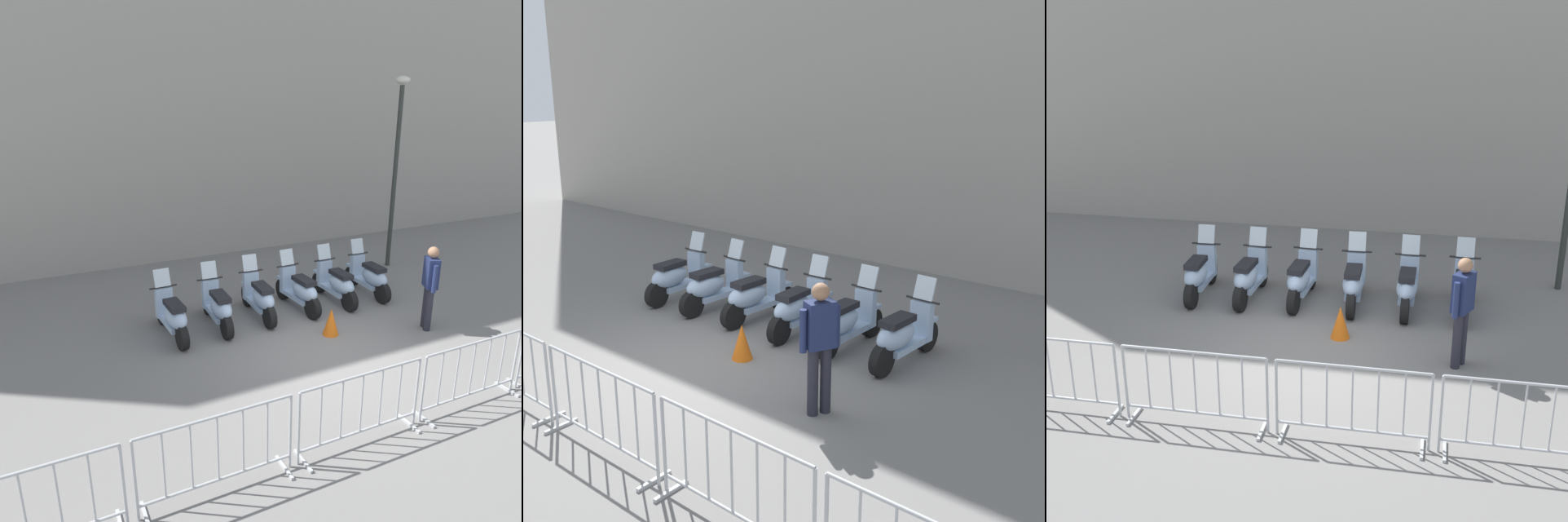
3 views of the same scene
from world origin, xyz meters
TOP-DOWN VIEW (x-y plane):
  - ground_plane at (0.00, 0.00)m, footprint 120.00×120.00m
  - motorcycle_0 at (-2.48, 1.82)m, footprint 0.56×1.73m
  - motorcycle_1 at (-1.53, 1.90)m, footprint 0.56×1.72m
  - motorcycle_2 at (-0.57, 2.01)m, footprint 0.56×1.72m
  - motorcycle_3 at (0.40, 2.05)m, footprint 0.56×1.73m
  - motorcycle_4 at (1.36, 2.08)m, footprint 0.56×1.72m
  - motorcycle_5 at (2.32, 2.16)m, footprint 0.56×1.72m
  - barrier_segment_3 at (1.10, -2.15)m, footprint 1.94×0.51m
  - barrier_segment_4 at (3.12, -2.07)m, footprint 1.94×0.51m
  - officer_near_row_end at (2.33, 0.19)m, footprint 0.35×0.51m
  - traffic_cone at (0.41, 0.71)m, footprint 0.32×0.32m

SIDE VIEW (x-z plane):
  - ground_plane at x=0.00m, z-range 0.00..0.00m
  - traffic_cone at x=0.41m, z-range 0.00..0.55m
  - motorcycle_0 at x=-2.48m, z-range -0.16..1.07m
  - motorcycle_1 at x=-1.53m, z-range -0.16..1.07m
  - motorcycle_2 at x=-0.57m, z-range -0.16..1.07m
  - motorcycle_3 at x=0.40m, z-range -0.16..1.07m
  - motorcycle_4 at x=1.36m, z-range -0.16..1.07m
  - motorcycle_5 at x=2.32m, z-range -0.16..1.07m
  - barrier_segment_3 at x=1.10m, z-range -0.01..1.06m
  - barrier_segment_4 at x=3.12m, z-range -0.01..1.06m
  - officer_near_row_end at x=2.33m, z-range 0.12..1.85m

